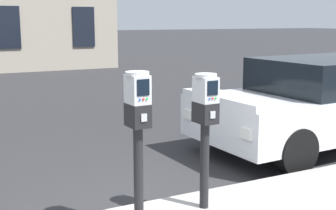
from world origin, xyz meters
name	(u,v)px	position (x,y,z in m)	size (l,w,h in m)	color
parking_meter_near_kerb	(138,120)	(-0.30, -0.20, 1.12)	(0.23, 0.26, 1.43)	black
parking_meter_twin_adjacent	(205,117)	(0.42, -0.20, 1.08)	(0.23, 0.26, 1.37)	black
parked_car_dark_hatchback	(328,100)	(3.70, 1.34, 0.75)	(4.51, 2.04, 1.42)	silver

